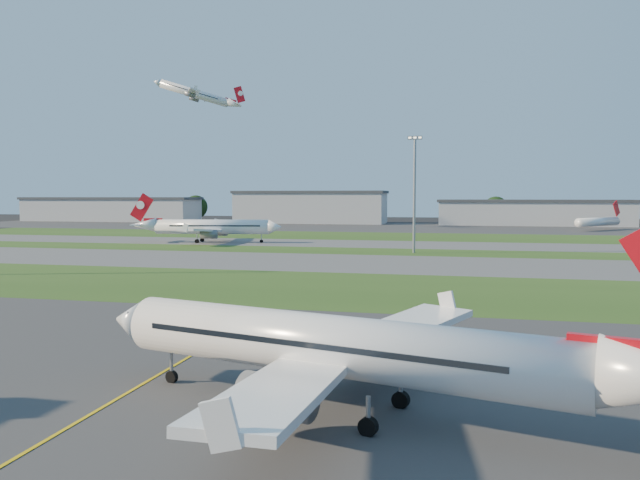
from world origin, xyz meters
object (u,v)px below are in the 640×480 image
(airliner_parked, at_px, (338,348))
(airliner_taxiing, at_px, (211,227))
(mini_jet_near, at_px, (598,222))
(light_mast_centre, at_px, (414,186))

(airliner_parked, distance_m, airliner_taxiing, 137.38)
(airliner_parked, height_order, mini_jet_near, airliner_parked)
(airliner_taxiing, relative_size, mini_jet_near, 1.67)
(mini_jet_near, bearing_deg, light_mast_centre, -168.48)
(mini_jet_near, relative_size, light_mast_centre, 0.89)
(mini_jet_near, distance_m, light_mast_centre, 123.86)
(airliner_parked, distance_m, light_mast_centre, 104.65)
(airliner_taxiing, relative_size, light_mast_centre, 1.49)
(airliner_taxiing, bearing_deg, light_mast_centre, 152.16)
(airliner_parked, bearing_deg, light_mast_centre, 106.83)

